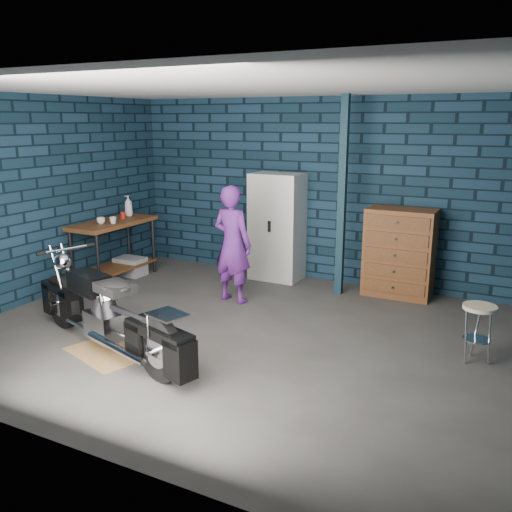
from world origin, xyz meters
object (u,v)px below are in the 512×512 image
Objects in this scene: shop_stool at (477,334)px; tool_chest at (399,253)px; locker at (277,227)px; motorcycle at (107,307)px; storage_bin at (130,266)px; person at (232,244)px; workbench at (115,251)px.

tool_chest is at bearing 123.88° from shop_stool.
motorcycle is at bearing -97.03° from locker.
motorcycle is 2.96m from storage_bin.
shop_stool is (1.19, -1.78, -0.31)m from tool_chest.
motorcycle is 5.01× the size of storage_bin.
locker is (2.12, 0.88, 0.66)m from storage_bin.
locker is at bearing -85.77° from person.
locker is at bearing 180.00° from tool_chest.
tool_chest is (1.91, 1.24, -0.17)m from person.
locker is (2.14, 1.19, 0.35)m from workbench.
storage_bin is 2.39m from locker.
person is 2.62× the size of shop_stool.
shop_stool is (3.03, -1.78, -0.50)m from locker.
person is 0.97× the size of locker.
locker reaches higher than person.
workbench is 1.15× the size of tool_chest.
motorcycle is at bearing -124.42° from tool_chest.
motorcycle is 3.32m from locker.
tool_chest is (3.98, 1.19, 0.15)m from workbench.
storage_bin is at bearing -157.34° from locker.
workbench reaches higher than storage_bin.
workbench is 2.34× the size of shop_stool.
person reaches higher than motorcycle.
workbench is 2.71m from motorcycle.
workbench reaches higher than shop_stool.
tool_chest is at bearing 12.59° from storage_bin.
locker is at bearing 149.67° from shop_stool.
locker is at bearing 29.19° from workbench.
shop_stool is at bearing -9.82° from storage_bin.
motorcycle is at bearing -156.40° from shop_stool.
person reaches higher than tool_chest.
locker is 1.32× the size of tool_chest.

